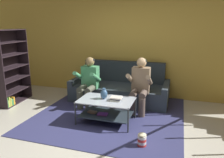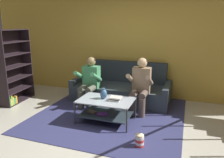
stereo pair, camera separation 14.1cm
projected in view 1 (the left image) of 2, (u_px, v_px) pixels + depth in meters
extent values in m
plane|color=beige|center=(96.00, 136.00, 3.77)|extent=(16.80, 16.80, 0.00)
cube|color=gold|center=(129.00, 41.00, 5.69)|extent=(8.40, 0.12, 2.90)
cube|color=#323D45|center=(120.00, 93.00, 5.45)|extent=(2.11, 1.00, 0.41)
cube|color=#2A343B|center=(124.00, 71.00, 5.71)|extent=(2.11, 0.18, 0.54)
cube|color=#323D45|center=(79.00, 87.00, 5.76)|extent=(0.13, 1.00, 0.53)
cube|color=#323D45|center=(166.00, 95.00, 5.11)|extent=(0.13, 1.00, 0.53)
cylinder|color=#555948|center=(80.00, 101.00, 4.91)|extent=(0.14, 0.14, 0.41)
cylinder|color=#555948|center=(88.00, 101.00, 4.85)|extent=(0.14, 0.14, 0.41)
cylinder|color=#555948|center=(83.00, 88.00, 5.01)|extent=(0.14, 0.42, 0.14)
cylinder|color=#555948|center=(91.00, 89.00, 4.95)|extent=(0.14, 0.42, 0.14)
cube|color=#46935F|center=(90.00, 77.00, 5.12)|extent=(0.38, 0.22, 0.52)
cylinder|color=#46935F|center=(79.00, 76.00, 5.00)|extent=(0.09, 0.49, 0.31)
cylinder|color=#46935F|center=(96.00, 77.00, 4.88)|extent=(0.09, 0.49, 0.31)
sphere|color=olive|center=(90.00, 62.00, 5.03)|extent=(0.21, 0.21, 0.21)
ellipsoid|color=black|center=(90.00, 60.00, 5.05)|extent=(0.21, 0.21, 0.13)
cylinder|color=brown|center=(132.00, 106.00, 4.56)|extent=(0.14, 0.14, 0.41)
cylinder|color=brown|center=(142.00, 107.00, 4.50)|extent=(0.14, 0.14, 0.41)
cylinder|color=brown|center=(134.00, 93.00, 4.66)|extent=(0.14, 0.42, 0.14)
cylinder|color=brown|center=(144.00, 94.00, 4.60)|extent=(0.14, 0.42, 0.14)
cube|color=#8F775C|center=(141.00, 80.00, 4.77)|extent=(0.38, 0.22, 0.56)
cylinder|color=#8F775C|center=(130.00, 79.00, 4.65)|extent=(0.09, 0.49, 0.31)
cylinder|color=#8F775C|center=(149.00, 80.00, 4.53)|extent=(0.09, 0.49, 0.31)
sphere|color=tan|center=(142.00, 63.00, 4.67)|extent=(0.21, 0.21, 0.21)
ellipsoid|color=black|center=(142.00, 61.00, 4.69)|extent=(0.21, 0.21, 0.13)
cube|color=#AFB9C5|center=(106.00, 100.00, 4.20)|extent=(1.05, 0.67, 0.02)
cube|color=#2E3941|center=(106.00, 114.00, 4.27)|extent=(0.97, 0.61, 0.02)
cylinder|color=#313536|center=(75.00, 114.00, 4.11)|extent=(0.03, 0.03, 0.46)
cylinder|color=#313536|center=(128.00, 121.00, 3.81)|extent=(0.03, 0.03, 0.46)
cylinder|color=#313536|center=(89.00, 103.00, 4.70)|extent=(0.03, 0.03, 0.46)
cylinder|color=#313536|center=(135.00, 108.00, 4.40)|extent=(0.03, 0.03, 0.46)
cube|color=#977252|center=(92.00, 112.00, 4.31)|extent=(0.18, 0.13, 0.03)
cube|color=purple|center=(103.00, 114.00, 4.22)|extent=(0.20, 0.15, 0.03)
cube|color=navy|center=(112.00, 111.00, 4.81)|extent=(3.00, 3.26, 0.01)
cube|color=slate|center=(112.00, 111.00, 4.81)|extent=(1.65, 1.79, 0.00)
ellipsoid|color=#375A83|center=(104.00, 94.00, 4.23)|extent=(0.14, 0.14, 0.19)
cylinder|color=#375A83|center=(104.00, 89.00, 4.21)|extent=(0.06, 0.06, 0.04)
cube|color=silver|center=(116.00, 100.00, 4.15)|extent=(0.20, 0.20, 0.03)
cube|color=#252837|center=(116.00, 99.00, 4.14)|extent=(0.20, 0.16, 0.02)
cube|color=silver|center=(116.00, 98.00, 4.14)|extent=(0.22, 0.17, 0.03)
cube|color=black|center=(24.00, 64.00, 5.65)|extent=(0.30, 0.05, 1.76)
cube|color=black|center=(7.00, 67.00, 5.23)|extent=(0.11, 0.97, 1.76)
cube|color=black|center=(16.00, 101.00, 5.41)|extent=(0.39, 0.96, 0.02)
cube|color=black|center=(15.00, 91.00, 5.34)|extent=(0.39, 0.96, 0.02)
cube|color=black|center=(13.00, 79.00, 5.27)|extent=(0.39, 0.96, 0.02)
cube|color=black|center=(12.00, 67.00, 5.20)|extent=(0.39, 0.96, 0.02)
cube|color=black|center=(10.00, 55.00, 5.13)|extent=(0.39, 0.96, 0.02)
cube|color=black|center=(9.00, 42.00, 5.06)|extent=(0.39, 0.96, 0.02)
cube|color=black|center=(8.00, 30.00, 4.99)|extent=(0.39, 0.96, 0.02)
cube|color=green|center=(4.00, 103.00, 4.96)|extent=(0.22, 0.05, 0.24)
cube|color=#ACA947|center=(4.00, 104.00, 5.01)|extent=(0.28, 0.06, 0.16)
cube|color=#AAB845|center=(6.00, 102.00, 5.02)|extent=(0.21, 0.05, 0.24)
cube|color=gold|center=(7.00, 102.00, 5.08)|extent=(0.24, 0.06, 0.19)
cube|color=#39894D|center=(9.00, 102.00, 5.13)|extent=(0.21, 0.07, 0.15)
cube|color=orange|center=(9.00, 100.00, 5.19)|extent=(0.28, 0.07, 0.18)
cylinder|color=red|center=(142.00, 145.00, 3.44)|extent=(0.14, 0.14, 0.04)
cylinder|color=white|center=(142.00, 142.00, 3.43)|extent=(0.14, 0.14, 0.04)
cylinder|color=red|center=(142.00, 140.00, 3.42)|extent=(0.14, 0.14, 0.04)
cylinder|color=white|center=(142.00, 137.00, 3.41)|extent=(0.14, 0.14, 0.04)
ellipsoid|color=beige|center=(142.00, 135.00, 3.40)|extent=(0.13, 0.13, 0.05)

